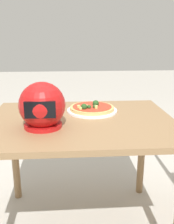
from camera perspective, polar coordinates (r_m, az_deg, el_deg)
dining_table at (r=1.48m, az=-1.20°, el=-5.00°), size 1.03×0.80×0.71m
pizza_plate at (r=1.59m, az=1.11°, el=0.34°), size 0.31×0.31×0.01m
pizza at (r=1.59m, az=1.07°, el=0.96°), size 0.27×0.27×0.05m
motorcycle_helmet at (r=1.31m, az=-9.76°, el=1.24°), size 0.23×0.23×0.23m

